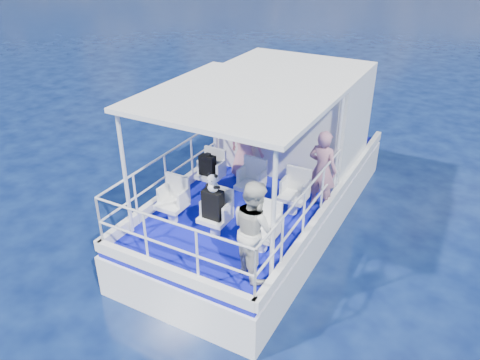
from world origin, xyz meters
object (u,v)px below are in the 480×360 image
at_px(passenger_port_fwd, 246,143).
at_px(panda, 213,183).
at_px(passenger_stbd_aft, 254,229).
at_px(backpack_center, 213,204).

height_order(passenger_port_fwd, panda, passenger_port_fwd).
relative_size(passenger_stbd_aft, panda, 4.80).
distance_m(passenger_port_fwd, backpack_center, 2.27).
height_order(passenger_stbd_aft, panda, passenger_stbd_aft).
relative_size(passenger_port_fwd, backpack_center, 3.04).
bearing_deg(passenger_stbd_aft, passenger_port_fwd, -23.71).
height_order(passenger_port_fwd, backpack_center, passenger_port_fwd).
relative_size(passenger_port_fwd, panda, 4.75).
xyz_separation_m(passenger_port_fwd, panda, (0.57, -2.21, 0.28)).
distance_m(passenger_stbd_aft, panda, 1.17).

